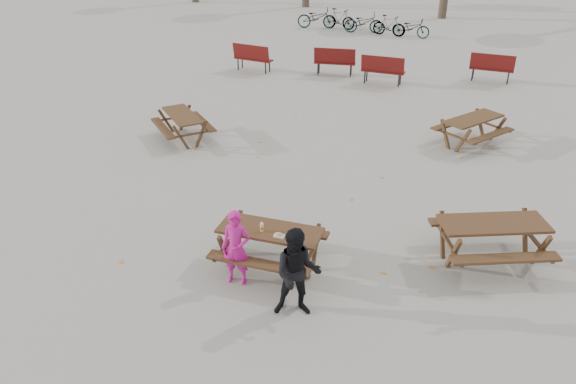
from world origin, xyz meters
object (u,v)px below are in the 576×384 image
(soda_bottle, at_px, (262,227))
(picnic_table_north, at_px, (183,127))
(adult, at_px, (297,273))
(food_tray, at_px, (279,236))
(picnic_table_east, at_px, (490,242))
(picnic_table_far, at_px, (472,131))
(child, at_px, (236,248))
(main_picnic_table, at_px, (270,238))

(soda_bottle, relative_size, picnic_table_north, 0.10)
(adult, relative_size, picnic_table_north, 0.92)
(food_tray, bearing_deg, picnic_table_east, 24.76)
(food_tray, xyz_separation_m, picnic_table_east, (3.46, 1.59, -0.39))
(food_tray, relative_size, picnic_table_far, 0.10)
(child, bearing_deg, picnic_table_north, 118.96)
(picnic_table_far, bearing_deg, food_tray, -166.27)
(adult, height_order, picnic_table_far, adult)
(main_picnic_table, height_order, picnic_table_north, main_picnic_table)
(food_tray, bearing_deg, main_picnic_table, 141.49)
(picnic_table_east, bearing_deg, picnic_table_far, 73.22)
(picnic_table_east, bearing_deg, child, -175.98)
(main_picnic_table, distance_m, child, 0.72)
(picnic_table_north, relative_size, picnic_table_far, 0.96)
(soda_bottle, relative_size, adult, 0.11)
(main_picnic_table, relative_size, food_tray, 10.00)
(child, bearing_deg, food_tray, 27.07)
(food_tray, distance_m, picnic_table_far, 7.71)
(soda_bottle, bearing_deg, picnic_table_east, 21.61)
(main_picnic_table, bearing_deg, adult, -51.89)
(child, height_order, adult, adult)
(main_picnic_table, xyz_separation_m, picnic_table_east, (3.69, 1.41, -0.18))
(child, relative_size, picnic_table_north, 0.82)
(main_picnic_table, height_order, picnic_table_far, main_picnic_table)
(main_picnic_table, bearing_deg, picnic_table_north, 131.37)
(adult, xyz_separation_m, picnic_table_far, (2.33, 8.00, -0.39))
(adult, bearing_deg, soda_bottle, 117.32)
(adult, distance_m, picnic_table_north, 7.81)
(picnic_table_far, bearing_deg, main_picnic_table, -168.45)
(food_tray, xyz_separation_m, picnic_table_north, (-4.49, 5.02, -0.44))
(main_picnic_table, relative_size, picnic_table_far, 1.05)
(main_picnic_table, height_order, adult, adult)
(child, bearing_deg, picnic_table_east, 19.69)
(adult, bearing_deg, picnic_table_north, 113.69)
(soda_bottle, height_order, picnic_table_east, soda_bottle)
(main_picnic_table, height_order, picnic_table_east, picnic_table_east)
(main_picnic_table, xyz_separation_m, adult, (0.83, -1.06, 0.18))
(food_tray, height_order, child, child)
(soda_bottle, bearing_deg, child, -118.75)
(child, distance_m, picnic_table_far, 8.33)
(soda_bottle, xyz_separation_m, adult, (0.95, -0.97, -0.08))
(picnic_table_east, bearing_deg, picnic_table_north, 134.48)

